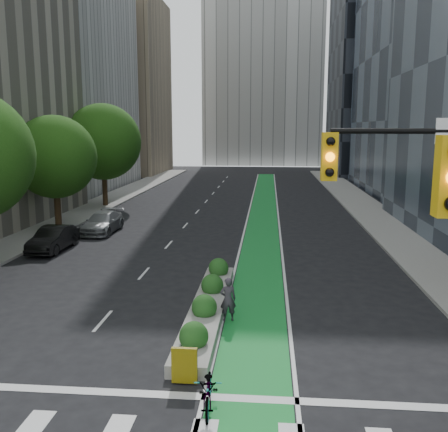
% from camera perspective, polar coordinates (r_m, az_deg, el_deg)
% --- Properties ---
extents(ground, '(160.00, 160.00, 0.00)m').
position_cam_1_polar(ground, '(13.07, -11.53, -21.87)').
color(ground, black).
rests_on(ground, ground).
extents(sidewalk_left, '(3.60, 90.00, 0.15)m').
position_cam_1_polar(sidewalk_left, '(39.30, -17.70, -0.43)').
color(sidewalk_left, gray).
rests_on(sidewalk_left, ground).
extents(sidewalk_right, '(3.60, 90.00, 0.15)m').
position_cam_1_polar(sidewalk_right, '(37.21, 18.11, -1.01)').
color(sidewalk_right, gray).
rests_on(sidewalk_right, ground).
extents(bike_lane_paint, '(2.20, 70.00, 0.01)m').
position_cam_1_polar(bike_lane_paint, '(41.18, 4.52, 0.38)').
color(bike_lane_paint, '#198934').
rests_on(bike_lane_paint, ground).
extents(building_tan_far, '(14.00, 16.00, 26.00)m').
position_cam_1_polar(building_tan_far, '(80.33, -12.19, 14.16)').
color(building_tan_far, tan).
rests_on(building_tan_far, ground).
extents(building_dark_end, '(14.00, 18.00, 28.00)m').
position_cam_1_polar(building_dark_end, '(80.66, 17.58, 14.62)').
color(building_dark_end, black).
rests_on(building_dark_end, ground).
extents(tree_midfar, '(5.60, 5.60, 7.76)m').
position_cam_1_polar(tree_midfar, '(35.69, -18.78, 6.39)').
color(tree_midfar, black).
rests_on(tree_midfar, ground).
extents(tree_far, '(6.60, 6.60, 9.00)m').
position_cam_1_polar(tree_far, '(44.98, -13.67, 8.23)').
color(tree_far, black).
rests_on(tree_far, ground).
extents(median_planter, '(1.20, 10.26, 1.10)m').
position_cam_1_polar(median_planter, '(18.92, -1.85, -10.06)').
color(median_planter, gray).
rests_on(median_planter, ground).
extents(bicycle, '(0.79, 1.91, 0.98)m').
position_cam_1_polar(bicycle, '(13.03, -1.74, -19.28)').
color(bicycle, gray).
rests_on(bicycle, ground).
extents(cyclist, '(0.66, 0.51, 1.61)m').
position_cam_1_polar(cyclist, '(18.14, 0.46, -9.49)').
color(cyclist, '#37303A').
rests_on(cyclist, ground).
extents(parked_car_left_mid, '(1.53, 4.22, 1.38)m').
position_cam_1_polar(parked_car_left_mid, '(29.86, -18.93, -2.48)').
color(parked_car_left_mid, black).
rests_on(parked_car_left_mid, ground).
extents(parked_car_left_far, '(1.93, 4.68, 1.35)m').
position_cam_1_polar(parked_car_left_far, '(34.15, -13.71, -0.73)').
color(parked_car_left_far, slate).
rests_on(parked_car_left_far, ground).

